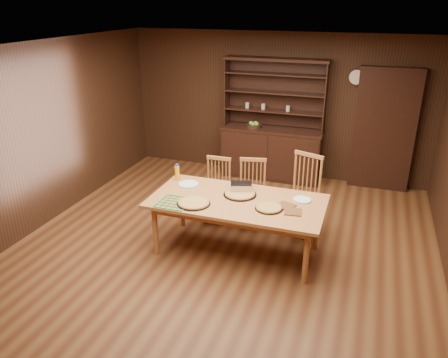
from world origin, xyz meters
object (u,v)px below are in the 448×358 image
at_px(chair_center, 252,190).
at_px(chair_left, 217,187).
at_px(dining_table, 237,205).
at_px(juice_bottle, 177,172).
at_px(china_hutch, 272,147).
at_px(chair_right, 303,191).

bearing_deg(chair_center, chair_left, 171.72).
height_order(dining_table, chair_center, chair_center).
relative_size(dining_table, juice_bottle, 9.40).
height_order(dining_table, chair_left, chair_left).
height_order(chair_left, juice_bottle, juice_bottle).
bearing_deg(china_hutch, juice_bottle, -109.10).
distance_m(china_hutch, chair_left, 1.94).
xyz_separation_m(dining_table, chair_right, (0.70, 0.87, -0.08)).
xyz_separation_m(chair_center, juice_bottle, (-0.96, -0.49, 0.34)).
bearing_deg(china_hutch, chair_right, -64.24).
distance_m(dining_table, chair_center, 0.86).
relative_size(dining_table, chair_center, 2.23).
xyz_separation_m(dining_table, chair_center, (-0.03, 0.84, -0.16)).
xyz_separation_m(china_hutch, chair_left, (-0.38, -1.90, -0.09)).
distance_m(chair_center, chair_right, 0.74).
bearing_deg(juice_bottle, china_hutch, 70.90).
relative_size(chair_left, chair_right, 0.84).
bearing_deg(chair_right, china_hutch, 135.79).
distance_m(china_hutch, dining_table, 2.71).
relative_size(chair_right, juice_bottle, 4.86).
bearing_deg(dining_table, juice_bottle, 160.25).
relative_size(chair_center, chair_right, 0.87).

